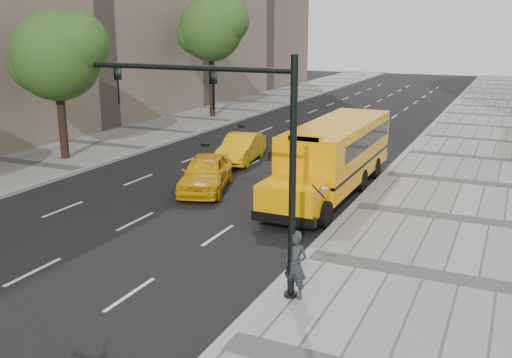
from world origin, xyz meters
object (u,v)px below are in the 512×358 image
at_px(tree_b, 58,55).
at_px(school_bus, 336,151).
at_px(traffic_signal, 242,145).
at_px(taxi_near, 206,173).
at_px(taxi_far, 241,148).
at_px(tree_c, 212,28).
at_px(pedestrian, 295,265).

bearing_deg(tree_b, school_bus, 2.03).
bearing_deg(traffic_signal, taxi_near, 125.26).
relative_size(school_bus, taxi_far, 2.56).
xyz_separation_m(school_bus, taxi_far, (-6.24, 3.28, -1.02)).
distance_m(taxi_near, traffic_signal, 10.70).
bearing_deg(tree_c, tree_b, -90.02).
bearing_deg(traffic_signal, taxi_far, 116.32).
distance_m(tree_c, taxi_far, 16.53).
height_order(tree_b, school_bus, tree_b).
height_order(school_bus, traffic_signal, traffic_signal).
bearing_deg(school_bus, tree_b, -177.97).
bearing_deg(traffic_signal, tree_c, 120.34).
height_order(tree_c, traffic_signal, tree_c).
bearing_deg(tree_c, taxi_near, -62.07).
xyz_separation_m(taxi_near, traffic_signal, (5.88, -8.31, 3.30)).
bearing_deg(tree_b, tree_c, 89.98).
relative_size(taxi_near, traffic_signal, 0.73).
bearing_deg(school_bus, traffic_signal, -86.31).
bearing_deg(pedestrian, taxi_near, 141.03).
distance_m(school_bus, traffic_signal, 10.99).
xyz_separation_m(tree_c, school_bus, (14.91, -15.93, -5.15)).
relative_size(tree_c, traffic_signal, 1.46).
height_order(school_bus, taxi_near, school_bus).
relative_size(pedestrian, traffic_signal, 0.28).
bearing_deg(pedestrian, tree_c, 132.07).
bearing_deg(tree_b, taxi_far, 23.73).
bearing_deg(tree_c, school_bus, -46.89).
xyz_separation_m(school_bus, traffic_signal, (0.69, -10.72, 2.33)).
distance_m(taxi_far, traffic_signal, 15.98).
distance_m(tree_b, taxi_near, 11.02).
xyz_separation_m(taxi_far, pedestrian, (8.46, -14.01, 0.31)).
distance_m(tree_c, school_bus, 22.42).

